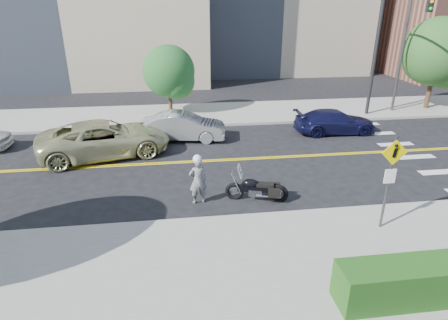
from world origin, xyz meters
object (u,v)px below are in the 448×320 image
(parked_car_blue, at_px, (335,122))
(parked_car_silver, at_px, (183,127))
(suv, at_px, (105,139))
(pedestrian_sign, at_px, (390,174))
(motorcyclist, at_px, (198,179))
(motorcycle, at_px, (257,184))

(parked_car_blue, bearing_deg, parked_car_silver, 91.41)
(suv, relative_size, parked_car_silver, 1.36)
(pedestrian_sign, bearing_deg, parked_car_silver, 121.86)
(pedestrian_sign, height_order, parked_car_blue, pedestrian_sign)
(motorcyclist, bearing_deg, suv, -61.94)
(suv, height_order, parked_car_silver, suv)
(suv, relative_size, parked_car_blue, 1.34)
(motorcycle, bearing_deg, motorcyclist, -167.69)
(motorcyclist, height_order, parked_car_silver, motorcyclist)
(parked_car_silver, relative_size, parked_car_blue, 0.99)
(motorcyclist, relative_size, suv, 0.31)
(suv, distance_m, parked_car_blue, 12.01)
(motorcycle, bearing_deg, suv, 154.65)
(suv, xyz_separation_m, parked_car_silver, (3.66, 1.71, -0.11))
(suv, bearing_deg, motorcycle, -144.78)
(motorcycle, xyz_separation_m, parked_car_blue, (5.84, 6.94, -0.03))
(motorcyclist, xyz_separation_m, parked_car_blue, (7.93, 6.83, -0.28))
(motorcyclist, relative_size, motorcycle, 0.84)
(parked_car_silver, bearing_deg, motorcycle, -152.04)
(motorcyclist, xyz_separation_m, parked_car_silver, (-0.30, 6.79, -0.21))
(pedestrian_sign, distance_m, motorcyclist, 6.16)
(pedestrian_sign, relative_size, motorcyclist, 1.63)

